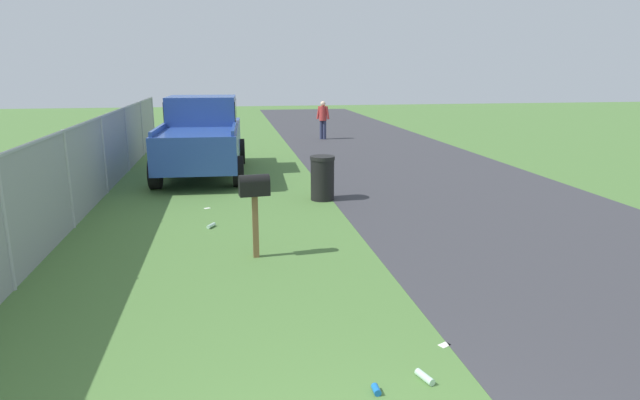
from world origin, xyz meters
name	(u,v)px	position (x,y,z in m)	size (l,w,h in m)	color
road_asphalt	(531,232)	(6.00, -4.61, 0.00)	(60.00, 6.11, 0.01)	#38383D
mailbox	(254,192)	(5.51, 0.30, 1.03)	(0.25, 0.48, 1.30)	brown
pickup_truck	(202,134)	(12.55, 1.37, 1.10)	(5.05, 2.40, 2.09)	#284793
trash_bin	(322,178)	(9.00, -1.35, 0.49)	(0.54, 0.54, 0.97)	black
pedestrian	(323,117)	(19.32, -3.17, 0.89)	(0.30, 0.51, 1.55)	#2D3351
fence_section	(88,162)	(9.06, 3.51, 0.97)	(20.13, 0.07, 1.79)	#9EA3A8
litter_can_by_mailbox	(376,390)	(1.74, -0.58, 0.03)	(0.07, 0.07, 0.12)	blue
litter_wrapper_near_hydrant	(207,208)	(8.65, 1.15, 0.00)	(0.12, 0.08, 0.01)	silver
litter_bottle_far_scatter	(211,226)	(7.23, 1.03, 0.04)	(0.07, 0.07, 0.22)	#B2D8BF
litter_bottle_midfield_b	(425,377)	(1.86, -1.07, 0.04)	(0.07, 0.07, 0.22)	#B2D8BF
litter_wrapper_midfield_a	(444,345)	(2.44, -1.51, 0.00)	(0.12, 0.08, 0.01)	silver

